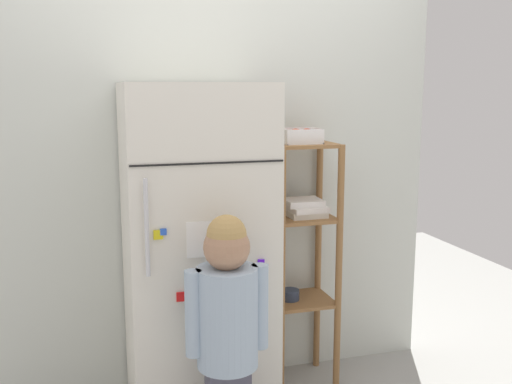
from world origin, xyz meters
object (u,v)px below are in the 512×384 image
(fruit_bin, at_px, (301,137))
(pantry_shelf_unit, at_px, (301,241))
(refrigerator, at_px, (198,253))
(child_standing, at_px, (227,317))

(fruit_bin, bearing_deg, pantry_shelf_unit, 49.60)
(refrigerator, xyz_separation_m, child_standing, (0.03, -0.47, -0.15))
(refrigerator, relative_size, pantry_shelf_unit, 1.23)
(child_standing, bearing_deg, fruit_bin, 46.90)
(refrigerator, relative_size, child_standing, 1.48)
(refrigerator, bearing_deg, child_standing, -85.75)
(pantry_shelf_unit, bearing_deg, refrigerator, -167.26)
(refrigerator, distance_m, child_standing, 0.49)
(refrigerator, height_order, fruit_bin, refrigerator)
(child_standing, bearing_deg, refrigerator, 94.25)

